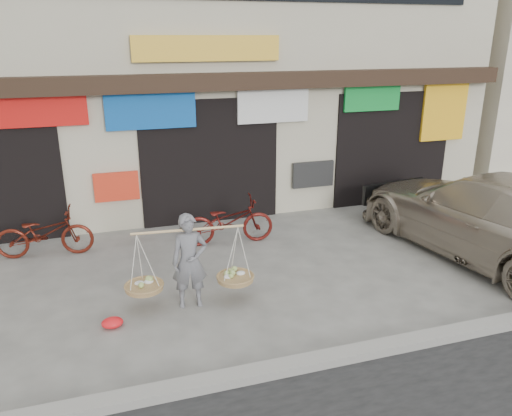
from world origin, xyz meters
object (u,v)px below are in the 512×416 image
object	(u,v)px
street_vendor	(190,265)
bike_0	(44,233)
bike_2	(229,221)
suv	(489,215)

from	to	relation	value
street_vendor	bike_0	world-z (taller)	street_vendor
bike_0	bike_2	world-z (taller)	bike_2
bike_0	suv	world-z (taller)	suv
bike_2	suv	bearing A→B (deg)	-109.71
bike_0	suv	xyz separation A→B (m)	(7.88, -2.45, 0.33)
street_vendor	bike_0	size ratio (longest dim) A/B	1.11
bike_0	bike_2	size ratio (longest dim) A/B	0.98
bike_2	suv	xyz separation A→B (m)	(4.45, -2.01, 0.32)
suv	bike_2	bearing A→B (deg)	-32.77
bike_0	suv	size ratio (longest dim) A/B	0.30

